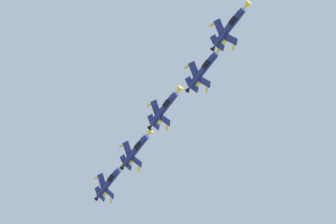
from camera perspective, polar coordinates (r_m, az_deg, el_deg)
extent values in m
cylinder|color=navy|center=(159.34, 5.77, 7.87)|extent=(11.03, 7.90, 1.70)
cube|color=#141947|center=(158.95, 5.68, 7.90)|extent=(9.16, 6.48, 1.35)
cone|color=yellow|center=(157.69, 7.35, 9.85)|extent=(2.86, 2.61, 1.56)
cone|color=black|center=(161.16, 4.32, 6.05)|extent=(2.08, 2.01, 1.36)
ellipsoid|color=#192333|center=(159.22, 6.47, 8.56)|extent=(3.53, 3.03, 1.55)
cube|color=black|center=(158.14, 6.08, 8.51)|extent=(2.58, 2.33, 1.38)
cube|color=navy|center=(158.40, 5.94, 6.81)|extent=(3.46, 3.08, 3.30)
cube|color=yellow|center=(157.68, 6.14, 6.02)|extent=(1.26, 1.66, 0.58)
cube|color=navy|center=(161.04, 4.83, 8.00)|extent=(2.13, 3.05, 3.30)
cube|color=yellow|center=(162.43, 4.16, 8.16)|extent=(1.63, 0.67, 0.58)
cube|color=navy|center=(159.93, 4.99, 6.14)|extent=(2.26, 2.29, 1.77)
cube|color=navy|center=(161.46, 4.36, 6.84)|extent=(1.96, 1.85, 1.77)
cube|color=yellow|center=(162.09, 5.10, 6.48)|extent=(3.32, 3.17, 1.86)
cylinder|color=navy|center=(163.26, 3.31, 3.90)|extent=(11.03, 7.90, 1.70)
cube|color=#141947|center=(162.88, 3.21, 3.92)|extent=(9.16, 6.48, 1.36)
cone|color=yellow|center=(161.05, 4.80, 5.79)|extent=(2.86, 2.61, 1.56)
cone|color=black|center=(165.60, 1.94, 2.17)|extent=(2.08, 2.01, 1.36)
ellipsoid|color=#192333|center=(162.93, 3.98, 4.57)|extent=(3.53, 3.03, 1.55)
cube|color=black|center=(161.91, 3.59, 4.50)|extent=(2.58, 2.33, 1.38)
cube|color=navy|center=(162.51, 3.46, 2.85)|extent=(3.45, 3.08, 3.31)
cube|color=yellow|center=(161.90, 3.65, 2.06)|extent=(1.26, 1.66, 0.58)
cube|color=navy|center=(165.05, 2.43, 4.06)|extent=(2.13, 3.04, 3.31)
cube|color=yellow|center=(166.49, 1.80, 4.25)|extent=(1.63, 0.67, 0.58)
cube|color=navy|center=(164.27, 2.57, 2.23)|extent=(2.25, 2.29, 1.77)
cube|color=navy|center=(165.75, 1.98, 2.94)|extent=(1.96, 1.84, 1.77)
cube|color=yellow|center=(166.35, 2.70, 2.61)|extent=(3.32, 3.17, 1.85)
cylinder|color=navy|center=(169.76, -0.39, 0.26)|extent=(11.03, 7.90, 1.70)
cube|color=#141947|center=(169.41, -0.49, 0.27)|extent=(9.15, 6.47, 1.37)
cone|color=yellow|center=(166.94, 0.98, 2.03)|extent=(2.86, 2.61, 1.56)
cone|color=black|center=(172.65, -1.64, -1.35)|extent=(2.08, 2.01, 1.36)
ellipsoid|color=#192333|center=(169.18, 0.24, 0.90)|extent=(3.53, 3.03, 1.55)
cube|color=black|center=(168.27, -0.16, 0.81)|extent=(2.58, 2.32, 1.38)
cube|color=navy|center=(169.14, -0.27, -0.76)|extent=(3.40, 3.05, 3.36)
cube|color=yellow|center=(168.61, -0.11, -1.53)|extent=(1.26, 1.66, 0.58)
cube|color=navy|center=(171.72, -1.19, 0.46)|extent=(2.12, 2.98, 3.36)
cube|color=yellow|center=(173.26, -1.75, 0.67)|extent=(1.63, 0.67, 0.58)
cube|color=navy|center=(171.18, -1.08, -1.32)|extent=(2.23, 2.27, 1.80)
cube|color=navy|center=(172.68, -1.60, -0.60)|extent=(1.95, 1.81, 1.80)
cube|color=yellow|center=(173.17, -0.89, -0.92)|extent=(3.34, 3.19, 1.81)
cylinder|color=navy|center=(176.77, -3.07, -3.64)|extent=(11.03, 7.90, 1.70)
cube|color=#141947|center=(176.42, -3.17, -3.64)|extent=(9.17, 6.50, 1.34)
cone|color=yellow|center=(173.41, -1.80, -2.01)|extent=(2.86, 2.61, 1.56)
cone|color=black|center=(180.14, -4.23, -5.12)|extent=(2.08, 2.01, 1.36)
ellipsoid|color=#192333|center=(175.99, -2.48, -3.05)|extent=(3.53, 3.03, 1.55)
cube|color=black|center=(175.12, -2.87, -3.16)|extent=(2.59, 2.33, 1.38)
cube|color=navy|center=(176.42, -2.94, -4.64)|extent=(3.52, 3.11, 3.25)
cube|color=yellow|center=(176.09, -2.77, -5.39)|extent=(1.27, 1.66, 0.58)
cube|color=navy|center=(178.71, -3.83, -3.41)|extent=(2.13, 3.11, 3.25)
cube|color=yellow|center=(180.21, -4.37, -3.18)|extent=(1.64, 0.68, 0.58)
cube|color=navy|center=(178.65, -3.70, -5.12)|extent=(2.28, 2.31, 1.74)
cube|color=navy|center=(179.97, -4.21, -4.41)|extent=(1.96, 1.88, 1.74)
cube|color=yellow|center=(180.50, -3.52, -4.68)|extent=(3.30, 3.14, 1.89)
cylinder|color=navy|center=(185.94, -5.57, -6.63)|extent=(11.03, 7.90, 1.70)
cube|color=#141947|center=(185.62, -5.68, -6.63)|extent=(9.15, 6.46, 1.38)
cone|color=yellow|center=(182.15, -4.40, -5.14)|extent=(2.86, 2.61, 1.56)
cone|color=black|center=(189.70, -6.64, -7.97)|extent=(2.08, 2.01, 1.36)
ellipsoid|color=#192333|center=(184.97, -5.01, -6.09)|extent=(3.53, 3.03, 1.55)
cube|color=black|center=(184.21, -5.40, -6.19)|extent=(2.58, 2.32, 1.38)
cube|color=navy|center=(185.63, -5.49, -7.58)|extent=(3.36, 3.02, 3.40)
cube|color=yellow|center=(185.31, -5.36, -8.30)|extent=(1.25, 1.65, 0.59)
cube|color=navy|center=(188.05, -6.24, -6.38)|extent=(2.12, 2.93, 3.40)
cube|color=yellow|center=(189.67, -6.71, -6.12)|extent=(1.63, 0.66, 0.59)
cube|color=navy|center=(188.07, -6.17, -8.00)|extent=(2.21, 2.26, 1.82)
cube|color=navy|center=(189.47, -6.60, -7.30)|extent=(1.95, 1.79, 1.82)
cube|color=yellow|center=(189.85, -5.94, -7.58)|extent=(3.35, 3.21, 1.78)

